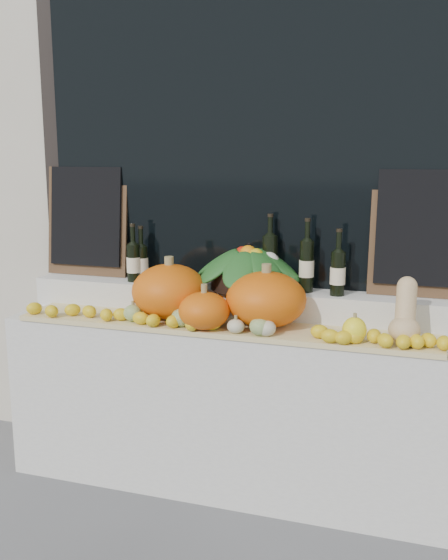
% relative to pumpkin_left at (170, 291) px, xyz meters
% --- Properties ---
extents(storefront_facade, '(7.00, 0.94, 4.50)m').
position_rel_pumpkin_left_xyz_m(storefront_facade, '(0.29, 0.80, 1.20)').
color(storefront_facade, beige).
rests_on(storefront_facade, ground).
extents(display_sill, '(2.30, 0.55, 0.88)m').
position_rel_pumpkin_left_xyz_m(display_sill, '(0.29, 0.08, -0.60)').
color(display_sill, silver).
rests_on(display_sill, ground).
extents(rear_tier, '(2.30, 0.25, 0.16)m').
position_rel_pumpkin_left_xyz_m(rear_tier, '(0.29, 0.23, -0.08)').
color(rear_tier, silver).
rests_on(rear_tier, display_sill).
extents(straw_bedding, '(2.10, 0.32, 0.02)m').
position_rel_pumpkin_left_xyz_m(straw_bedding, '(0.29, -0.04, -0.15)').
color(straw_bedding, tan).
rests_on(straw_bedding, display_sill).
extents(pumpkin_left, '(0.43, 0.43, 0.28)m').
position_rel_pumpkin_left_xyz_m(pumpkin_left, '(0.00, 0.00, 0.00)').
color(pumpkin_left, '#DE600B').
rests_on(pumpkin_left, straw_bedding).
extents(pumpkin_right, '(0.39, 0.39, 0.27)m').
position_rel_pumpkin_left_xyz_m(pumpkin_right, '(0.51, -0.00, -0.00)').
color(pumpkin_right, '#DE600B').
rests_on(pumpkin_right, straw_bedding).
extents(pumpkin_center, '(0.30, 0.30, 0.18)m').
position_rel_pumpkin_left_xyz_m(pumpkin_center, '(0.24, -0.14, -0.05)').
color(pumpkin_center, '#DE600B').
rests_on(pumpkin_center, straw_bedding).
extents(butternut_squash, '(0.14, 0.20, 0.29)m').
position_rel_pumpkin_left_xyz_m(butternut_squash, '(1.16, -0.07, -0.02)').
color(butternut_squash, tan).
rests_on(butternut_squash, straw_bedding).
extents(decorative_gourds, '(1.20, 0.15, 0.16)m').
position_rel_pumpkin_left_xyz_m(decorative_gourds, '(0.39, -0.14, -0.09)').
color(decorative_gourds, '#32661E').
rests_on(decorative_gourds, straw_bedding).
extents(lemon_heap, '(2.20, 0.16, 0.06)m').
position_rel_pumpkin_left_xyz_m(lemon_heap, '(0.29, -0.15, -0.11)').
color(lemon_heap, yellow).
rests_on(lemon_heap, straw_bedding).
extents(produce_bowl, '(0.60, 0.60, 0.24)m').
position_rel_pumpkin_left_xyz_m(produce_bowl, '(0.35, 0.22, 0.11)').
color(produce_bowl, black).
rests_on(produce_bowl, rear_tier).
extents(wine_bottle_far_left, '(0.08, 0.08, 0.32)m').
position_rel_pumpkin_left_xyz_m(wine_bottle_far_left, '(-0.29, 0.20, 0.10)').
color(wine_bottle_far_left, black).
rests_on(wine_bottle_far_left, rear_tier).
extents(wine_bottle_near_left, '(0.08, 0.08, 0.30)m').
position_rel_pumpkin_left_xyz_m(wine_bottle_near_left, '(-0.26, 0.23, 0.10)').
color(wine_bottle_near_left, black).
rests_on(wine_bottle_near_left, rear_tier).
extents(wine_bottle_tall, '(0.08, 0.08, 0.39)m').
position_rel_pumpkin_left_xyz_m(wine_bottle_tall, '(0.46, 0.26, 0.14)').
color(wine_bottle_tall, black).
rests_on(wine_bottle_tall, rear_tier).
extents(wine_bottle_near_right, '(0.08, 0.08, 0.38)m').
position_rel_pumpkin_left_xyz_m(wine_bottle_near_right, '(0.66, 0.22, 0.13)').
color(wine_bottle_near_right, black).
rests_on(wine_bottle_near_right, rear_tier).
extents(wine_bottle_far_right, '(0.08, 0.08, 0.33)m').
position_rel_pumpkin_left_xyz_m(wine_bottle_far_right, '(0.82, 0.19, 0.11)').
color(wine_bottle_far_right, black).
rests_on(wine_bottle_far_right, rear_tier).
extents(chalkboard_left, '(0.50, 0.10, 0.62)m').
position_rel_pumpkin_left_xyz_m(chalkboard_left, '(-0.63, 0.29, 0.32)').
color(chalkboard_left, '#4C331E').
rests_on(chalkboard_left, rear_tier).
extents(chalkboard_right, '(0.50, 0.10, 0.62)m').
position_rel_pumpkin_left_xyz_m(chalkboard_right, '(1.21, 0.29, 0.32)').
color(chalkboard_right, '#4C331E').
rests_on(chalkboard_right, rear_tier).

